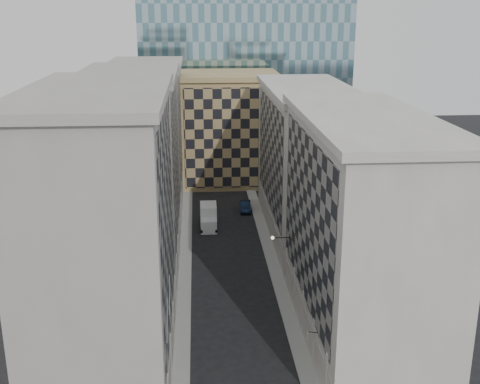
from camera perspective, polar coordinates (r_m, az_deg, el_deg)
name	(u,v)px	position (r m, az deg, el deg)	size (l,w,h in m)	color
sidewalk_west	(185,270)	(70.95, -5.24, -7.38)	(1.50, 100.00, 0.15)	gray
sidewalk_east	(274,267)	(71.45, 3.27, -7.14)	(1.50, 100.00, 0.15)	gray
bldg_left_a	(107,237)	(49.41, -12.52, -4.18)	(10.80, 22.80, 23.70)	gray
bldg_left_b	(134,171)	(70.34, -10.04, 1.96)	(10.80, 22.80, 22.70)	#9C9A91
bldg_left_c	(148,136)	(91.77, -8.71, 5.26)	(10.80, 22.80, 21.70)	gray
bldg_right_a	(360,230)	(55.01, 11.27, -3.54)	(10.80, 26.80, 20.70)	#AEAAA0
bldg_right_b	(306,161)	(80.31, 6.31, 2.93)	(10.80, 28.80, 19.70)	#AEAAA0
tan_block	(229,128)	(104.53, -1.05, 6.12)	(16.80, 14.80, 18.80)	tan
church_tower	(214,21)	(116.63, -2.51, 15.92)	(7.20, 7.20, 51.50)	#2C2622
flagpoles_left	(168,307)	(45.95, -6.82, -10.81)	(0.10, 6.33, 2.33)	gray
bracket_lamp	(274,238)	(63.48, 3.27, -4.35)	(1.98, 0.36, 0.36)	black
box_truck	(209,218)	(83.85, -3.00, -2.46)	(2.30, 5.60, 3.06)	white
dark_car	(245,206)	(90.44, 0.51, -1.35)	(1.55, 4.43, 1.46)	#0D1A32
shop_sign	(308,336)	(50.54, 6.45, -13.42)	(0.96, 0.63, 0.71)	black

